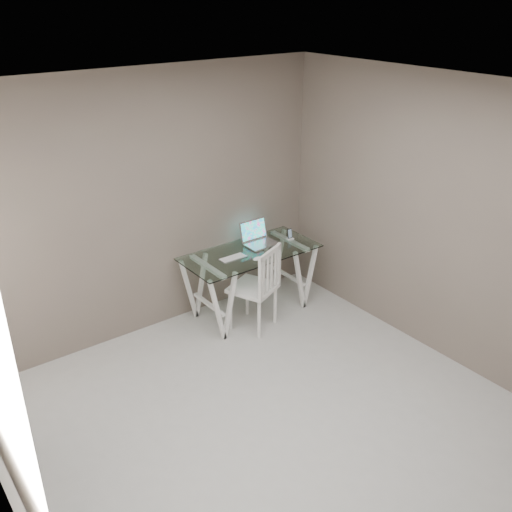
# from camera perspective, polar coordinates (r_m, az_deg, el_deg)

# --- Properties ---
(room) EXTENTS (4.50, 4.52, 2.71)m
(room) POSITION_cam_1_polar(r_m,az_deg,el_deg) (3.88, 3.15, 0.61)
(room) COLOR #B0AEA9
(room) RESTS_ON ground
(desk) EXTENTS (1.50, 0.70, 0.75)m
(desk) POSITION_cam_1_polar(r_m,az_deg,el_deg) (6.32, -0.54, -2.55)
(desk) COLOR silver
(desk) RESTS_ON ground
(chair) EXTENTS (0.57, 0.57, 0.95)m
(chair) POSITION_cam_1_polar(r_m,az_deg,el_deg) (5.95, 0.34, -2.87)
(chair) COLOR silver
(chair) RESTS_ON ground
(laptop) EXTENTS (0.35, 0.30, 0.25)m
(laptop) POSITION_cam_1_polar(r_m,az_deg,el_deg) (6.35, 0.19, 1.81)
(laptop) COLOR silver
(laptop) RESTS_ON desk
(keyboard) EXTENTS (0.30, 0.13, 0.01)m
(keyboard) POSITION_cam_1_polar(r_m,az_deg,el_deg) (6.01, -2.34, -0.19)
(keyboard) COLOR silver
(keyboard) RESTS_ON desk
(mouse) EXTENTS (0.11, 0.07, 0.04)m
(mouse) POSITION_cam_1_polar(r_m,az_deg,el_deg) (5.96, 0.16, -0.27)
(mouse) COLOR white
(mouse) RESTS_ON desk
(phone_dock) EXTENTS (0.07, 0.07, 0.12)m
(phone_dock) POSITION_cam_1_polar(r_m,az_deg,el_deg) (6.46, 3.41, 1.96)
(phone_dock) COLOR white
(phone_dock) RESTS_ON desk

